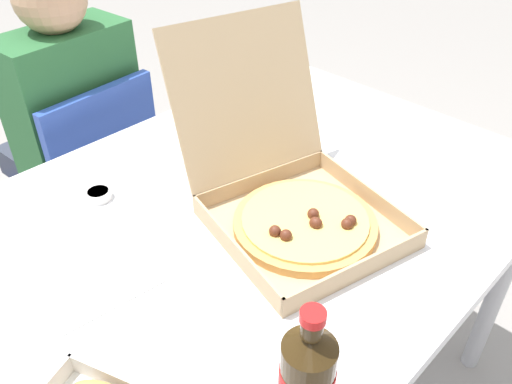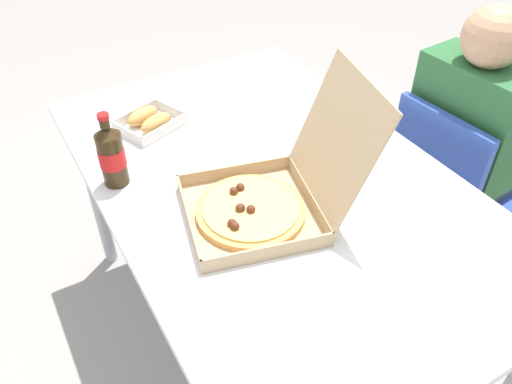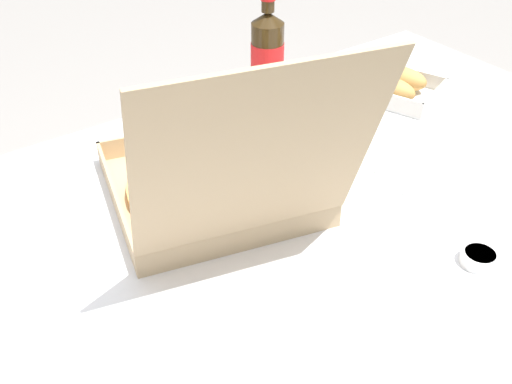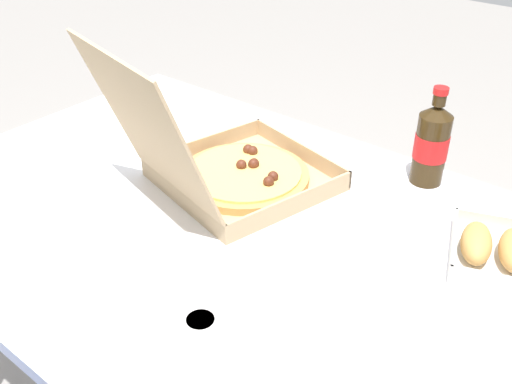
{
  "view_description": "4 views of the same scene",
  "coord_description": "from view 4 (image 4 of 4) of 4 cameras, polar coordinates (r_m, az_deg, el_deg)",
  "views": [
    {
      "loc": [
        -0.54,
        -0.63,
        1.45
      ],
      "look_at": [
        0.08,
        -0.02,
        0.81
      ],
      "focal_mm": 36.5,
      "sensor_mm": 36.0,
      "label": 1
    },
    {
      "loc": [
        0.98,
        -0.62,
        1.68
      ],
      "look_at": [
        0.06,
        -0.09,
        0.78
      ],
      "focal_mm": 36.11,
      "sensor_mm": 36.0,
      "label": 2
    },
    {
      "loc": [
        0.53,
        0.6,
        1.38
      ],
      "look_at": [
        0.07,
        -0.05,
        0.79
      ],
      "focal_mm": 41.7,
      "sensor_mm": 36.0,
      "label": 3
    },
    {
      "loc": [
        -0.62,
        0.72,
        1.44
      ],
      "look_at": [
        0.01,
        -0.06,
        0.81
      ],
      "focal_mm": 41.04,
      "sensor_mm": 36.0,
      "label": 4
    }
  ],
  "objects": [
    {
      "name": "dining_table",
      "position": [
        1.21,
        -1.44,
        -6.06
      ],
      "size": [
        1.5,
        0.94,
        0.76
      ],
      "color": "white",
      "rests_on": "ground_plane"
    },
    {
      "name": "paper_menu",
      "position": [
        1.03,
        9.08,
        -9.82
      ],
      "size": [
        0.23,
        0.17,
        0.0
      ],
      "primitive_type": "cube",
      "rotation": [
        0.0,
        0.0,
        -0.11
      ],
      "color": "white",
      "rests_on": "dining_table"
    },
    {
      "name": "cola_bottle",
      "position": [
        1.33,
        16.74,
        4.55
      ],
      "size": [
        0.07,
        0.07,
        0.22
      ],
      "color": "#33230F",
      "rests_on": "dining_table"
    },
    {
      "name": "bread_side_box",
      "position": [
        1.16,
        22.24,
        -5.15
      ],
      "size": [
        0.21,
        0.23,
        0.06
      ],
      "color": "white",
      "rests_on": "dining_table"
    },
    {
      "name": "pizza_box_open",
      "position": [
        1.27,
        -2.62,
        2.32
      ],
      "size": [
        0.43,
        0.52,
        0.36
      ],
      "color": "tan",
      "rests_on": "dining_table"
    },
    {
      "name": "dipping_sauce_cup",
      "position": [
        0.96,
        -5.42,
        -12.62
      ],
      "size": [
        0.06,
        0.06,
        0.02
      ],
      "color": "white",
      "rests_on": "dining_table"
    }
  ]
}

